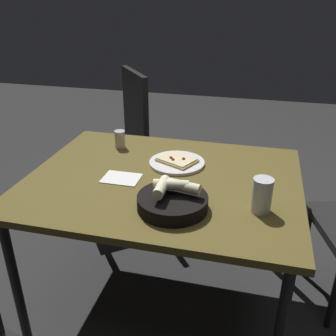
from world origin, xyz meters
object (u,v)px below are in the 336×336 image
(beer_glass, at_px, (262,197))
(pizza_plate, at_px, (177,162))
(pepper_shaker, at_px, (120,140))
(dining_table, at_px, (163,189))
(chair_far, at_px, (121,137))
(bread_basket, at_px, (172,200))

(beer_glass, bearing_deg, pizza_plate, -39.60)
(pizza_plate, height_order, pepper_shaker, pepper_shaker)
(dining_table, distance_m, beer_glass, 0.47)
(dining_table, xyz_separation_m, chair_far, (0.51, -0.82, -0.11))
(pizza_plate, relative_size, pepper_shaker, 2.84)
(dining_table, bearing_deg, pepper_shaker, -42.69)
(dining_table, relative_size, chair_far, 1.21)
(dining_table, height_order, pizza_plate, pizza_plate)
(pizza_plate, xyz_separation_m, pepper_shaker, (0.33, -0.12, 0.03))
(pizza_plate, height_order, chair_far, chair_far)
(dining_table, xyz_separation_m, bread_basket, (-0.10, 0.23, 0.09))
(bread_basket, relative_size, pepper_shaker, 2.91)
(bread_basket, bearing_deg, dining_table, -67.36)
(dining_table, bearing_deg, bread_basket, 112.64)
(dining_table, distance_m, pizza_plate, 0.17)
(beer_glass, xyz_separation_m, chair_far, (0.93, -0.99, -0.22))
(pepper_shaker, relative_size, chair_far, 0.09)
(pepper_shaker, bearing_deg, beer_glass, 148.06)
(chair_far, bearing_deg, dining_table, 121.83)
(pizza_plate, distance_m, pepper_shaker, 0.35)
(pizza_plate, bearing_deg, chair_far, -51.21)
(bread_basket, xyz_separation_m, chair_far, (0.61, -1.05, -0.20))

